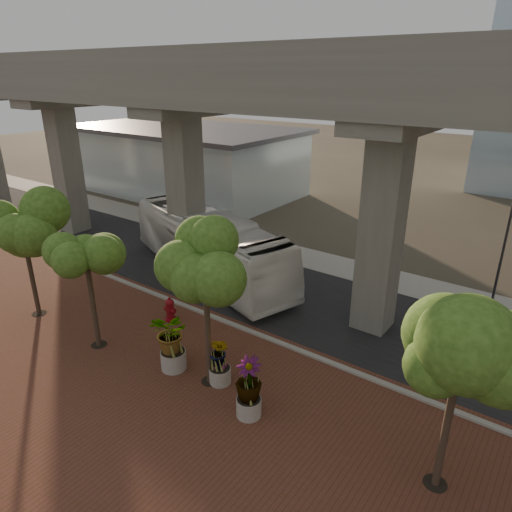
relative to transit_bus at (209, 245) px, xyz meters
The scene contains 18 objects.
ground 4.97m from the transit_bus, 24.15° to the right, with size 160.00×160.00×0.00m, color #363227.
brick_plaza 10.90m from the transit_bus, 66.97° to the right, with size 70.00×13.00×0.06m, color brown.
asphalt_road 4.59m from the transit_bus, ahead, with size 90.00×8.00×0.04m, color black.
curb_strip 6.00m from the transit_bus, 42.75° to the right, with size 70.00×0.25×0.16m, color gray.
far_sidewalk 7.25m from the transit_bus, 53.19° to the left, with size 90.00×3.00×0.06m, color gray.
transit_viaduct 6.85m from the transit_bus, ahead, with size 72.00×5.60×12.40m.
station_pavilion 21.23m from the transit_bus, 138.22° to the left, with size 23.00×13.00×6.30m.
transit_bus is the anchor object (origin of this frame).
fire_hydrant 5.84m from the transit_bus, 67.84° to the right, with size 0.61×0.55×1.22m.
planter_front 9.43m from the transit_bus, 57.31° to the right, with size 2.29×2.29×2.52m.
planter_right 12.40m from the transit_bus, 42.06° to the right, with size 2.17×2.17×2.32m.
planter_left 10.42m from the transit_bus, 46.19° to the right, with size 1.87×1.87×2.06m.
street_tree_far_west 9.87m from the transit_bus, 112.68° to the right, with size 4.00×4.00×6.47m.
street_tree_near_west 9.23m from the transit_bus, 82.36° to the right, with size 3.51×3.51×6.29m.
street_tree_near_east 10.76m from the transit_bus, 48.37° to the right, with size 3.47×3.47×6.49m.
street_tree_far_east 17.29m from the transit_bus, 25.62° to the right, with size 3.85×3.85×6.50m.
streetlamp_west 7.49m from the transit_bus, 139.05° to the left, with size 0.40×1.16×7.99m.
streetlamp_east 15.45m from the transit_bus, 17.97° to the left, with size 0.37×1.07×7.38m.
Camera 1 is at (12.78, -16.58, 11.30)m, focal length 32.00 mm.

